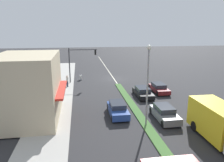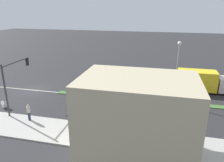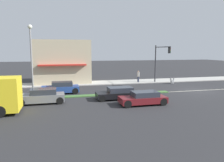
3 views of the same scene
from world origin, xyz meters
name	(u,v)px [view 1 (image 1 of 3)]	position (x,y,z in m)	size (l,w,h in m)	color
ground_plane	(142,120)	(0.00, 18.00, 0.00)	(160.00, 160.00, 0.00)	#2B2B2D
sidewalk_right	(48,128)	(9.00, 18.50, 0.06)	(4.00, 73.00, 0.12)	#B2AFA8
lane_marking_center	(114,79)	(0.00, 0.00, 0.00)	(0.16, 60.00, 0.01)	beige
building_corner_store	(28,87)	(10.97, 15.91, 3.28)	(6.34, 8.23, 6.33)	#C6B793
traffic_signal_main	(78,59)	(6.12, 2.03, 3.90)	(4.59, 0.34, 5.60)	#333338
street_lamp	(148,76)	(0.00, 19.10, 4.78)	(0.44, 0.44, 7.37)	gray
pedestrian	(67,81)	(7.88, 4.66, 1.04)	(0.34, 0.34, 1.74)	#282D42
warning_aframe_sign	(81,78)	(5.82, 0.05, 0.43)	(0.45, 0.53, 0.84)	silver
delivery_truck	(223,125)	(-5.00, 23.00, 1.47)	(2.44, 7.50, 2.87)	silver
sedan_maroon	(159,88)	(-5.00, 9.06, 0.60)	(1.79, 4.28, 1.23)	maroon
coupe_blue	(118,109)	(2.20, 16.31, 0.66)	(1.77, 4.19, 1.36)	#284793
suv_black	(143,92)	(-2.20, 10.62, 0.59)	(1.86, 4.45, 1.23)	black
suv_grey	(165,113)	(-2.20, 18.11, 0.66)	(1.81, 4.24, 1.38)	slate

